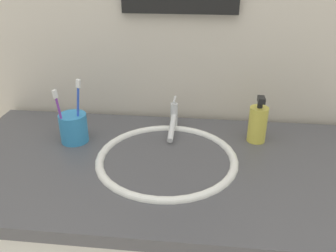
{
  "coord_description": "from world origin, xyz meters",
  "views": [
    {
      "loc": [
        0.09,
        -0.83,
        1.4
      ],
      "look_at": [
        -0.01,
        0.05,
        0.97
      ],
      "focal_mm": 37.48,
      "sensor_mm": 36.0,
      "label": 1
    }
  ],
  "objects_px": {
    "toothbrush_blue": "(78,107)",
    "toothbrush_purple": "(60,114)",
    "faucet": "(173,120)",
    "soap_dispenser": "(258,123)",
    "toothbrush_cup": "(74,128)"
  },
  "relations": [
    {
      "from": "soap_dispenser",
      "to": "toothbrush_blue",
      "type": "bearing_deg",
      "value": -172.25
    },
    {
      "from": "toothbrush_purple",
      "to": "faucet",
      "type": "bearing_deg",
      "value": 23.33
    },
    {
      "from": "toothbrush_cup",
      "to": "toothbrush_blue",
      "type": "distance_m",
      "value": 0.08
    },
    {
      "from": "faucet",
      "to": "toothbrush_cup",
      "type": "xyz_separation_m",
      "value": [
        -0.3,
        -0.11,
        0.01
      ]
    },
    {
      "from": "toothbrush_purple",
      "to": "soap_dispenser",
      "type": "relative_size",
      "value": 1.18
    },
    {
      "from": "toothbrush_blue",
      "to": "toothbrush_purple",
      "type": "bearing_deg",
      "value": -154.94
    },
    {
      "from": "toothbrush_blue",
      "to": "soap_dispenser",
      "type": "distance_m",
      "value": 0.54
    },
    {
      "from": "toothbrush_blue",
      "to": "soap_dispenser",
      "type": "relative_size",
      "value": 1.34
    },
    {
      "from": "toothbrush_cup",
      "to": "toothbrush_purple",
      "type": "bearing_deg",
      "value": -126.46
    },
    {
      "from": "faucet",
      "to": "toothbrush_cup",
      "type": "relative_size",
      "value": 1.87
    },
    {
      "from": "faucet",
      "to": "toothbrush_blue",
      "type": "relative_size",
      "value": 0.84
    },
    {
      "from": "toothbrush_cup",
      "to": "soap_dispenser",
      "type": "relative_size",
      "value": 0.6
    },
    {
      "from": "toothbrush_purple",
      "to": "toothbrush_blue",
      "type": "bearing_deg",
      "value": 25.06
    },
    {
      "from": "faucet",
      "to": "toothbrush_cup",
      "type": "distance_m",
      "value": 0.31
    },
    {
      "from": "soap_dispenser",
      "to": "faucet",
      "type": "bearing_deg",
      "value": 170.83
    }
  ]
}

